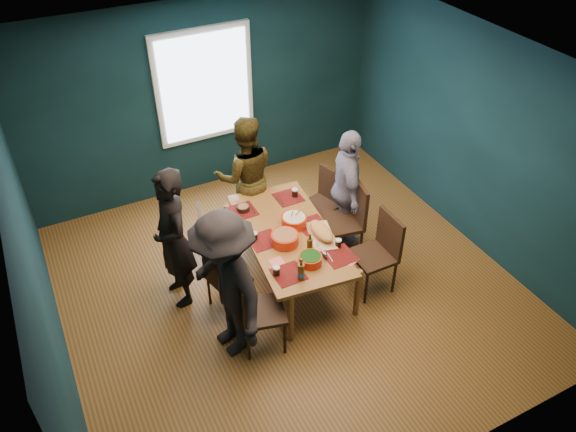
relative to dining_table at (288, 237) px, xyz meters
name	(u,v)px	position (x,y,z in m)	size (l,w,h in m)	color
room	(278,180)	(-0.07, 0.12, 0.73)	(5.01, 5.01, 2.71)	#915F2A
dining_table	(288,237)	(0.00, 0.00, 0.00)	(1.13, 1.95, 0.71)	#9C5C2E
chair_left_far	(210,234)	(-0.72, 0.64, -0.14)	(0.47, 0.47, 0.85)	#311F10
chair_left_mid	(222,276)	(-0.87, -0.12, -0.13)	(0.48, 0.48, 0.88)	#311F10
chair_left_near	(253,307)	(-0.77, -0.73, -0.07)	(0.53, 0.53, 0.97)	#311F10
chair_right_far	(325,197)	(0.85, 0.62, -0.12)	(0.50, 0.50, 0.90)	#311F10
chair_right_mid	(349,215)	(0.86, 0.08, -0.03)	(0.55, 0.55, 1.04)	#311F10
chair_right_near	(381,247)	(0.88, -0.57, -0.06)	(0.45, 0.45, 0.99)	#311F10
person_far_left	(173,239)	(-1.24, 0.30, 0.21)	(0.62, 0.41, 1.70)	black
person_back	(246,176)	(-0.03, 1.12, 0.17)	(0.79, 0.62, 1.63)	black
person_right	(347,189)	(0.97, 0.33, 0.15)	(0.93, 0.39, 1.58)	silver
person_near_left	(226,286)	(-1.00, -0.62, 0.22)	(1.11, 0.64, 1.72)	black
bowl_salad	(285,239)	(-0.12, -0.14, 0.13)	(0.31, 0.31, 0.13)	red
bowl_dumpling	(294,220)	(0.12, 0.09, 0.13)	(0.29, 0.29, 0.27)	red
bowl_herbs	(310,259)	(-0.03, -0.56, 0.12)	(0.25, 0.25, 0.11)	red
cutting_board	(321,232)	(0.29, -0.23, 0.13)	(0.39, 0.66, 0.14)	tan
small_bowl	(243,208)	(-0.29, 0.62, 0.10)	(0.15, 0.15, 0.06)	black
beer_bottle_a	(301,272)	(-0.23, -0.72, 0.17)	(0.07, 0.07, 0.28)	#452C0C
beer_bottle_b	(310,245)	(0.06, -0.39, 0.16)	(0.06, 0.06, 0.24)	#452C0C
cola_glass_a	(276,271)	(-0.42, -0.55, 0.12)	(0.08, 0.08, 0.11)	black
cola_glass_b	(338,243)	(0.38, -0.46, 0.12)	(0.07, 0.07, 0.10)	black
cola_glass_c	(295,192)	(0.39, 0.59, 0.13)	(0.08, 0.08, 0.11)	black
cola_glass_d	(255,236)	(-0.38, 0.07, 0.12)	(0.06, 0.06, 0.09)	black
napkin_a	(315,221)	(0.37, 0.05, 0.07)	(0.14, 0.14, 0.00)	#F56768
napkin_b	(277,262)	(-0.33, -0.38, 0.07)	(0.15, 0.15, 0.00)	#F56768
napkin_c	(350,260)	(0.37, -0.70, 0.07)	(0.15, 0.15, 0.00)	#F56768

